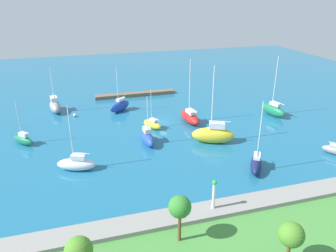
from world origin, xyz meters
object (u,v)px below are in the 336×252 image
at_px(sailboat_blue_far_north, 120,106).
at_px(sailboat_yellow_east_end, 152,124).
at_px(pier_dock, 135,94).
at_px(sailboat_green_lone_north, 273,110).
at_px(sailboat_blue_west_end, 148,138).
at_px(sailboat_green_outer_mooring, 23,140).
at_px(park_tree_mideast, 180,207).
at_px(park_tree_center, 79,251).
at_px(sailboat_navy_mid_basin, 256,164).
at_px(park_tree_east, 291,235).
at_px(mooring_buoy_white, 75,115).
at_px(harbor_beacon, 214,192).
at_px(sailboat_gray_far_south, 55,106).
at_px(sailboat_yellow_near_pier, 213,134).
at_px(sailboat_white_off_beacon, 76,164).
at_px(sailboat_red_inner_mooring, 190,117).

xyz_separation_m(sailboat_blue_far_north, sailboat_yellow_east_end, (-4.58, 11.51, -0.37)).
height_order(pier_dock, sailboat_green_lone_north, sailboat_green_lone_north).
distance_m(sailboat_blue_west_end, sailboat_green_outer_mooring, 21.64).
height_order(pier_dock, park_tree_mideast, park_tree_mideast).
height_order(park_tree_center, sailboat_navy_mid_basin, sailboat_navy_mid_basin).
xyz_separation_m(sailboat_green_lone_north, sailboat_navy_mid_basin, (15.53, 19.54, -0.24)).
bearing_deg(sailboat_navy_mid_basin, sailboat_blue_west_end, -102.27).
height_order(park_tree_east, mooring_buoy_white, park_tree_east).
bearing_deg(mooring_buoy_white, park_tree_center, 89.20).
relative_size(sailboat_navy_mid_basin, sailboat_green_outer_mooring, 1.39).
distance_m(sailboat_navy_mid_basin, sailboat_blue_west_end, 18.99).
bearing_deg(sailboat_green_lone_north, sailboat_blue_west_end, 90.32).
relative_size(pier_dock, mooring_buoy_white, 29.62).
relative_size(harbor_beacon, sailboat_gray_far_south, 0.37).
bearing_deg(harbor_beacon, sailboat_green_outer_mooring, -49.79).
distance_m(sailboat_green_outer_mooring, sailboat_yellow_near_pier, 33.10).
xyz_separation_m(park_tree_east, sailboat_white_off_beacon, (18.54, -25.24, -3.16)).
bearing_deg(sailboat_navy_mid_basin, pier_dock, -133.37).
bearing_deg(sailboat_green_outer_mooring, sailboat_yellow_near_pier, -149.14).
distance_m(sailboat_green_lone_north, sailboat_green_outer_mooring, 49.70).
xyz_separation_m(sailboat_gray_far_south, sailboat_navy_mid_basin, (-29.14, 35.08, -0.30)).
bearing_deg(sailboat_blue_far_north, park_tree_east, 62.20).
distance_m(park_tree_center, sailboat_gray_far_south, 49.01).
distance_m(pier_dock, mooring_buoy_white, 18.58).
relative_size(harbor_beacon, mooring_buoy_white, 5.48).
bearing_deg(sailboat_green_lone_north, park_tree_center, 117.35).
bearing_deg(sailboat_yellow_east_end, sailboat_navy_mid_basin, -178.67).
distance_m(sailboat_gray_far_south, sailboat_red_inner_mooring, 29.91).
xyz_separation_m(harbor_beacon, sailboat_yellow_east_end, (0.22, -28.39, -2.74)).
xyz_separation_m(pier_dock, sailboat_navy_mid_basin, (-9.99, 41.48, 0.65)).
height_order(sailboat_navy_mid_basin, sailboat_blue_west_end, sailboat_navy_mid_basin).
bearing_deg(sailboat_red_inner_mooring, pier_dock, 12.84).
xyz_separation_m(pier_dock, sailboat_gray_far_south, (19.15, 6.41, 0.95)).
height_order(park_tree_east, sailboat_white_off_beacon, sailboat_white_off_beacon).
bearing_deg(pier_dock, sailboat_green_lone_north, 139.31).
height_order(harbor_beacon, park_tree_east, park_tree_east).
bearing_deg(pier_dock, sailboat_yellow_near_pier, 104.09).
height_order(sailboat_white_off_beacon, sailboat_navy_mid_basin, sailboat_navy_mid_basin).
bearing_deg(sailboat_red_inner_mooring, sailboat_yellow_east_end, 89.27).
distance_m(sailboat_white_off_beacon, sailboat_navy_mid_basin, 26.72).
distance_m(park_tree_center, mooring_buoy_white, 44.73).
bearing_deg(park_tree_east, sailboat_red_inner_mooring, -96.19).
distance_m(sailboat_red_inner_mooring, sailboat_yellow_near_pier, 10.13).
distance_m(sailboat_red_inner_mooring, sailboat_white_off_beacon, 26.16).
xyz_separation_m(sailboat_navy_mid_basin, mooring_buoy_white, (25.21, -30.82, -0.75)).
distance_m(sailboat_blue_far_north, sailboat_white_off_beacon, 25.84).
distance_m(park_tree_center, sailboat_green_outer_mooring, 34.32).
bearing_deg(pier_dock, sailboat_green_outer_mooring, 42.41).
height_order(sailboat_yellow_east_end, sailboat_green_outer_mooring, sailboat_green_outer_mooring).
bearing_deg(sailboat_yellow_near_pier, mooring_buoy_white, -18.73).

